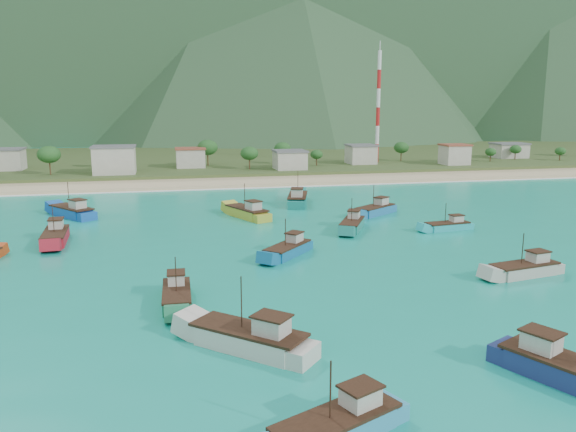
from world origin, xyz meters
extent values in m
plane|color=#0C877A|center=(0.00, 0.00, 0.00)|extent=(600.00, 600.00, 0.00)
cube|color=beige|center=(0.00, 79.00, 0.00)|extent=(400.00, 18.00, 1.20)
cube|color=#385123|center=(0.00, 140.00, 0.00)|extent=(400.00, 110.00, 2.40)
cube|color=white|center=(0.00, 69.50, 0.00)|extent=(400.00, 2.50, 0.08)
cube|color=#385942|center=(120.00, 400.00, 100.00)|extent=(1100.00, 160.00, 200.00)
cube|color=#284C2D|center=(-40.00, 300.00, 75.00)|extent=(800.00, 160.00, 150.00)
cone|color=#284C2D|center=(60.00, 300.00, 85.00)|extent=(280.00, 280.00, 170.00)
cube|color=beige|center=(-56.20, 109.97, 4.56)|extent=(7.31, 7.98, 5.92)
cube|color=beige|center=(-25.34, 93.92, 5.26)|extent=(11.20, 8.70, 7.33)
cube|color=beige|center=(-3.92, 105.43, 4.37)|extent=(8.57, 7.14, 5.53)
cube|color=beige|center=(24.93, 94.61, 4.17)|extent=(8.88, 8.96, 5.15)
cube|color=beige|center=(50.91, 104.66, 4.46)|extent=(8.48, 8.18, 5.71)
cube|color=beige|center=(79.48, 95.83, 4.62)|extent=(7.93, 7.05, 6.03)
cube|color=beige|center=(110.09, 112.37, 4.02)|extent=(11.31, 8.09, 4.85)
cylinder|color=red|center=(57.67, 108.00, 4.60)|extent=(1.20, 1.20, 6.01)
cylinder|color=white|center=(57.67, 108.00, 10.61)|extent=(1.20, 1.20, 6.01)
cylinder|color=red|center=(57.67, 108.00, 16.62)|extent=(1.20, 1.20, 6.01)
cylinder|color=white|center=(57.67, 108.00, 22.63)|extent=(1.20, 1.20, 6.01)
cylinder|color=red|center=(57.67, 108.00, 28.64)|extent=(1.20, 1.20, 6.01)
cylinder|color=white|center=(57.67, 108.00, 34.65)|extent=(1.20, 1.20, 6.01)
cube|color=#1FABB4|center=(34.46, 15.15, 0.37)|extent=(8.68, 3.48, 1.54)
cube|color=beige|center=(36.17, 15.36, 1.76)|extent=(2.09, 1.76, 1.25)
cylinder|color=#382114|center=(33.98, 15.10, 2.86)|extent=(0.12, 0.12, 3.46)
cube|color=navy|center=(17.89, -35.11, 0.62)|extent=(7.92, 11.56, 2.04)
cube|color=beige|center=(16.88, -33.04, 2.47)|extent=(2.97, 3.20, 1.66)
cube|color=#1351AD|center=(-29.08, 40.54, 0.66)|extent=(9.86, 11.41, 2.13)
cube|color=beige|center=(-27.62, 38.64, 2.59)|extent=(3.32, 3.42, 1.73)
cylinder|color=#382114|center=(-29.48, 41.07, 4.13)|extent=(0.12, 0.12, 4.79)
cube|color=beige|center=(-5.06, -24.00, 0.66)|extent=(10.94, 10.43, 2.12)
cube|color=beige|center=(-3.30, -25.62, 2.59)|extent=(3.40, 3.37, 1.72)
cylinder|color=#382114|center=(-5.55, -23.55, 4.11)|extent=(0.12, 0.12, 4.78)
cube|color=gold|center=(3.00, 32.90, 0.64)|extent=(7.71, 11.81, 2.08)
cube|color=beige|center=(3.94, 30.76, 2.52)|extent=(2.96, 3.22, 1.69)
cylinder|color=#382114|center=(2.73, 33.49, 4.01)|extent=(0.12, 0.12, 4.67)
cube|color=#13766D|center=(15.54, 44.65, 0.72)|extent=(6.95, 12.85, 2.24)
cube|color=beige|center=(14.83, 42.23, 2.75)|extent=(2.95, 3.32, 1.82)
cylinder|color=#382114|center=(15.73, 45.33, 4.36)|extent=(0.12, 0.12, 5.04)
cube|color=#0F6092|center=(4.73, 5.11, 0.49)|extent=(8.71, 9.22, 1.78)
cube|color=beige|center=(6.07, 6.60, 2.10)|extent=(2.82, 2.86, 1.45)
cylinder|color=#382114|center=(4.36, 4.70, 3.38)|extent=(0.12, 0.12, 4.01)
cube|color=#1F6AA3|center=(27.39, 30.37, 0.55)|extent=(10.31, 8.53, 1.90)
cube|color=beige|center=(29.13, 31.60, 2.27)|extent=(3.04, 2.93, 1.54)
cylinder|color=#382114|center=(26.90, 30.03, 3.63)|extent=(0.12, 0.12, 4.27)
cube|color=teal|center=(-1.50, -38.25, 0.50)|extent=(10.27, 6.74, 1.81)
cube|color=beige|center=(0.35, -37.42, 2.14)|extent=(2.80, 2.58, 1.47)
cylinder|color=#382114|center=(-2.02, -38.48, 3.44)|extent=(0.12, 0.12, 4.06)
cube|color=#AF1B2B|center=(-28.39, 19.96, 0.59)|extent=(3.91, 11.09, 1.98)
cube|color=beige|center=(-28.54, 22.19, 2.39)|extent=(2.15, 2.60, 1.61)
cylinder|color=#382114|center=(-28.35, 19.34, 3.81)|extent=(0.12, 0.12, 4.46)
cube|color=#207850|center=(-10.85, -11.10, 0.47)|extent=(3.04, 9.67, 1.75)
cube|color=beige|center=(-10.81, -9.13, 2.06)|extent=(1.81, 2.22, 1.42)
cylinder|color=#382114|center=(-10.86, -11.64, 3.31)|extent=(0.12, 0.12, 3.93)
cube|color=#B3ADA2|center=(31.39, -10.25, 0.50)|extent=(10.24, 4.60, 1.80)
cube|color=beige|center=(33.37, -9.90, 2.13)|extent=(2.53, 2.18, 1.46)
cylinder|color=#382114|center=(30.83, -10.35, 3.42)|extent=(0.12, 0.12, 4.04)
cube|color=#1D7C71|center=(18.85, 18.83, 0.51)|extent=(7.26, 10.19, 1.81)
cube|color=beige|center=(19.80, 20.63, 2.15)|extent=(2.67, 2.86, 1.47)
cylinder|color=#382114|center=(18.59, 18.33, 3.45)|extent=(0.12, 0.12, 4.08)
camera|label=1|loc=(-11.40, -69.08, 20.95)|focal=35.00mm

